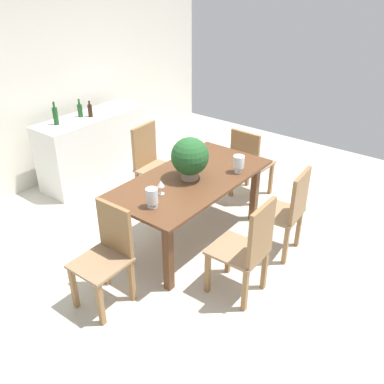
{
  "coord_description": "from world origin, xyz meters",
  "views": [
    {
      "loc": [
        -3.04,
        -2.31,
        2.74
      ],
      "look_at": [
        -0.01,
        0.04,
        0.61
      ],
      "focal_mm": 38.96,
      "sensor_mm": 36.0,
      "label": 1
    }
  ],
  "objects_px": {
    "chair_foot_end": "(249,161)",
    "kitchen_counter": "(94,147)",
    "crystal_vase_left": "(239,162)",
    "wine_bottle_dark": "(55,116)",
    "wine_glass": "(161,184)",
    "wine_bottle_tall": "(80,110)",
    "chair_near_right": "(289,209)",
    "flower_centerpiece": "(190,157)",
    "chair_near_left": "(249,247)",
    "crystal_vase_center_near": "(152,196)",
    "dining_table": "(191,187)",
    "wine_bottle_clear": "(90,110)",
    "chair_far_right": "(151,161)",
    "chair_head_end": "(108,251)"
  },
  "relations": [
    {
      "from": "crystal_vase_left",
      "to": "flower_centerpiece",
      "type": "bearing_deg",
      "value": 143.08
    },
    {
      "from": "dining_table",
      "to": "wine_glass",
      "type": "bearing_deg",
      "value": 177.77
    },
    {
      "from": "flower_centerpiece",
      "to": "wine_glass",
      "type": "distance_m",
      "value": 0.45
    },
    {
      "from": "dining_table",
      "to": "wine_bottle_clear",
      "type": "distance_m",
      "value": 2.03
    },
    {
      "from": "chair_foot_end",
      "to": "kitchen_counter",
      "type": "relative_size",
      "value": 0.61
    },
    {
      "from": "dining_table",
      "to": "chair_far_right",
      "type": "xyz_separation_m",
      "value": [
        0.4,
        0.95,
        -0.11
      ]
    },
    {
      "from": "chair_head_end",
      "to": "kitchen_counter",
      "type": "height_order",
      "value": "chair_head_end"
    },
    {
      "from": "chair_foot_end",
      "to": "wine_bottle_dark",
      "type": "distance_m",
      "value": 2.5
    },
    {
      "from": "chair_near_left",
      "to": "crystal_vase_center_near",
      "type": "relative_size",
      "value": 5.3
    },
    {
      "from": "dining_table",
      "to": "wine_bottle_dark",
      "type": "xyz_separation_m",
      "value": [
        -0.12,
        2.07,
        0.38
      ]
    },
    {
      "from": "crystal_vase_left",
      "to": "wine_bottle_dark",
      "type": "relative_size",
      "value": 0.64
    },
    {
      "from": "dining_table",
      "to": "chair_near_left",
      "type": "height_order",
      "value": "chair_near_left"
    },
    {
      "from": "dining_table",
      "to": "chair_near_left",
      "type": "xyz_separation_m",
      "value": [
        -0.4,
        -0.95,
        -0.11
      ]
    },
    {
      "from": "wine_bottle_clear",
      "to": "wine_bottle_tall",
      "type": "bearing_deg",
      "value": 129.13
    },
    {
      "from": "wine_bottle_tall",
      "to": "chair_foot_end",
      "type": "bearing_deg",
      "value": -66.02
    },
    {
      "from": "flower_centerpiece",
      "to": "kitchen_counter",
      "type": "bearing_deg",
      "value": 79.13
    },
    {
      "from": "crystal_vase_center_near",
      "to": "wine_bottle_clear",
      "type": "relative_size",
      "value": 0.88
    },
    {
      "from": "dining_table",
      "to": "chair_near_left",
      "type": "bearing_deg",
      "value": -113.02
    },
    {
      "from": "flower_centerpiece",
      "to": "wine_bottle_clear",
      "type": "relative_size",
      "value": 2.07
    },
    {
      "from": "chair_foot_end",
      "to": "flower_centerpiece",
      "type": "xyz_separation_m",
      "value": [
        -1.2,
        -0.0,
        0.48
      ]
    },
    {
      "from": "chair_near_right",
      "to": "crystal_vase_center_near",
      "type": "bearing_deg",
      "value": -42.79
    },
    {
      "from": "chair_near_left",
      "to": "wine_glass",
      "type": "relative_size",
      "value": 7.0
    },
    {
      "from": "wine_glass",
      "to": "wine_bottle_clear",
      "type": "bearing_deg",
      "value": 67.77
    },
    {
      "from": "wine_glass",
      "to": "wine_bottle_dark",
      "type": "relative_size",
      "value": 0.49
    },
    {
      "from": "crystal_vase_center_near",
      "to": "wine_glass",
      "type": "bearing_deg",
      "value": 23.16
    },
    {
      "from": "chair_foot_end",
      "to": "wine_bottle_tall",
      "type": "distance_m",
      "value": 2.32
    },
    {
      "from": "crystal_vase_left",
      "to": "chair_near_left",
      "type": "bearing_deg",
      "value": -141.87
    },
    {
      "from": "kitchen_counter",
      "to": "wine_glass",
      "type": "bearing_deg",
      "value": -112.29
    },
    {
      "from": "dining_table",
      "to": "chair_near_right",
      "type": "xyz_separation_m",
      "value": [
        0.41,
        -0.93,
        -0.12
      ]
    },
    {
      "from": "kitchen_counter",
      "to": "flower_centerpiece",
      "type": "bearing_deg",
      "value": -100.87
    },
    {
      "from": "chair_far_right",
      "to": "chair_near_left",
      "type": "height_order",
      "value": "chair_near_left"
    },
    {
      "from": "dining_table",
      "to": "wine_bottle_dark",
      "type": "height_order",
      "value": "wine_bottle_dark"
    },
    {
      "from": "chair_far_right",
      "to": "chair_near_right",
      "type": "relative_size",
      "value": 1.04
    },
    {
      "from": "chair_near_right",
      "to": "chair_near_left",
      "type": "bearing_deg",
      "value": -3.92
    },
    {
      "from": "dining_table",
      "to": "crystal_vase_left",
      "type": "distance_m",
      "value": 0.56
    },
    {
      "from": "chair_foot_end",
      "to": "wine_bottle_dark",
      "type": "bearing_deg",
      "value": 33.99
    },
    {
      "from": "wine_bottle_dark",
      "to": "chair_far_right",
      "type": "bearing_deg",
      "value": -65.15
    },
    {
      "from": "chair_near_right",
      "to": "wine_glass",
      "type": "relative_size",
      "value": 6.7
    },
    {
      "from": "chair_head_end",
      "to": "chair_near_right",
      "type": "xyz_separation_m",
      "value": [
        1.6,
        -0.94,
        0.01
      ]
    },
    {
      "from": "wine_bottle_dark",
      "to": "crystal_vase_left",
      "type": "bearing_deg",
      "value": -77.61
    },
    {
      "from": "wine_bottle_dark",
      "to": "wine_bottle_tall",
      "type": "height_order",
      "value": "wine_bottle_dark"
    },
    {
      "from": "wine_bottle_clear",
      "to": "crystal_vase_center_near",
      "type": "bearing_deg",
      "value": -116.67
    },
    {
      "from": "chair_near_left",
      "to": "wine_bottle_clear",
      "type": "distance_m",
      "value": 3.05
    },
    {
      "from": "chair_near_right",
      "to": "crystal_vase_left",
      "type": "relative_size",
      "value": 5.08
    },
    {
      "from": "dining_table",
      "to": "kitchen_counter",
      "type": "distance_m",
      "value": 2.06
    },
    {
      "from": "kitchen_counter",
      "to": "chair_foot_end",
      "type": "bearing_deg",
      "value": -67.89
    },
    {
      "from": "chair_foot_end",
      "to": "wine_bottle_tall",
      "type": "bearing_deg",
      "value": 25.74
    },
    {
      "from": "flower_centerpiece",
      "to": "chair_head_end",
      "type": "bearing_deg",
      "value": -179.97
    },
    {
      "from": "chair_near_right",
      "to": "wine_bottle_dark",
      "type": "height_order",
      "value": "wine_bottle_dark"
    },
    {
      "from": "dining_table",
      "to": "flower_centerpiece",
      "type": "xyz_separation_m",
      "value": [
        -0.02,
        0.0,
        0.35
      ]
    }
  ]
}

